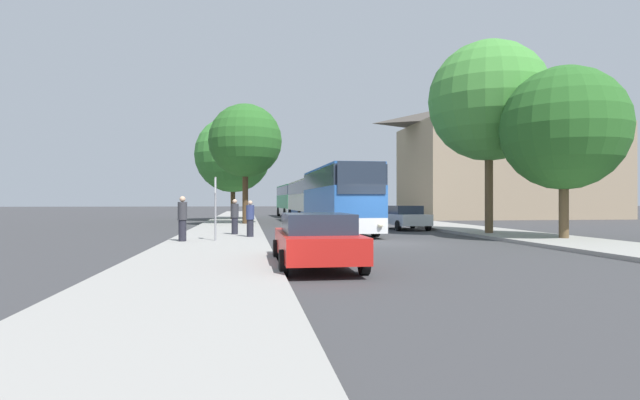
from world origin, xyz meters
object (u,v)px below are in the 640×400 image
(tree_left_far, at_px, (233,154))
(tree_right_near, at_px, (564,128))
(bus_front, at_px, (338,199))
(tree_left_near, at_px, (245,141))
(pedestrian_waiting_near, at_px, (182,218))
(bus_rear, at_px, (293,200))
(tree_right_mid, at_px, (489,101))
(bus_middle, at_px, (311,200))
(pedestrian_walking_back, at_px, (235,217))
(bus_stop_sign, at_px, (215,201))
(parked_car_right_near, at_px, (405,217))
(parked_car_left_curb, at_px, (316,239))
(pedestrian_waiting_far, at_px, (250,219))

(tree_left_far, height_order, tree_right_near, tree_left_far)
(bus_front, bearing_deg, tree_left_near, 119.21)
(pedestrian_waiting_near, distance_m, tree_left_near, 16.32)
(bus_rear, height_order, tree_right_mid, tree_right_mid)
(tree_right_mid, bearing_deg, bus_front, 153.99)
(bus_middle, xyz_separation_m, pedestrian_walking_back, (-5.72, -16.40, -0.81))
(bus_rear, xyz_separation_m, bus_stop_sign, (-6.23, -34.49, -0.12))
(parked_car_right_near, height_order, tree_right_mid, tree_right_mid)
(bus_rear, bearing_deg, bus_middle, -91.58)
(bus_front, distance_m, tree_left_near, 10.90)
(tree_right_near, bearing_deg, pedestrian_walking_back, 162.44)
(parked_car_left_curb, relative_size, pedestrian_waiting_near, 2.65)
(tree_right_near, bearing_deg, parked_car_left_curb, -149.63)
(bus_middle, relative_size, bus_stop_sign, 4.66)
(tree_right_near, bearing_deg, bus_middle, 111.69)
(parked_car_left_curb, relative_size, parked_car_right_near, 1.11)
(bus_stop_sign, distance_m, pedestrian_waiting_near, 1.44)
(parked_car_right_near, xyz_separation_m, tree_right_near, (3.90, -9.63, 4.08))
(pedestrian_walking_back, height_order, tree_left_near, tree_left_near)
(bus_rear, xyz_separation_m, tree_right_near, (8.44, -35.19, 2.99))
(bus_middle, distance_m, pedestrian_walking_back, 17.39)
(bus_rear, xyz_separation_m, tree_right_mid, (6.95, -31.44, 4.86))
(tree_left_near, bearing_deg, bus_middle, 43.11)
(bus_front, xyz_separation_m, tree_right_mid, (7.01, -3.42, 4.84))
(bus_middle, height_order, bus_rear, bus_rear)
(bus_rear, distance_m, tree_right_near, 36.31)
(pedestrian_walking_back, xyz_separation_m, tree_right_near, (14.01, -4.43, 3.85))
(tree_left_far, relative_size, tree_right_near, 1.24)
(bus_rear, relative_size, tree_right_mid, 1.19)
(tree_left_far, relative_size, tree_right_mid, 0.95)
(pedestrian_waiting_near, xyz_separation_m, tree_left_near, (2.38, 15.37, 4.94))
(bus_middle, relative_size, tree_right_mid, 1.24)
(bus_rear, distance_m, parked_car_left_curb, 42.15)
(tree_left_far, bearing_deg, pedestrian_walking_back, -88.14)
(bus_middle, relative_size, tree_right_near, 1.61)
(pedestrian_waiting_near, distance_m, pedestrian_waiting_far, 3.42)
(parked_car_left_curb, xyz_separation_m, parked_car_right_near, (7.75, 16.45, 0.02))
(pedestrian_walking_back, bearing_deg, tree_right_near, -56.57)
(tree_left_near, bearing_deg, pedestrian_waiting_near, -98.79)
(tree_left_far, distance_m, tree_right_mid, 25.08)
(bus_front, height_order, bus_rear, bus_front)
(bus_middle, relative_size, tree_left_near, 1.40)
(parked_car_left_curb, distance_m, parked_car_right_near, 18.19)
(bus_stop_sign, bearing_deg, tree_right_mid, 13.03)
(pedestrian_walking_back, bearing_deg, parked_car_left_curb, -117.18)
(bus_middle, xyz_separation_m, bus_rear, (-0.15, 14.36, 0.05))
(tree_left_far, height_order, tree_right_mid, tree_right_mid)
(pedestrian_waiting_far, bearing_deg, parked_car_left_curb, 2.58)
(bus_middle, bearing_deg, bus_stop_sign, -108.61)
(bus_middle, distance_m, tree_left_near, 8.35)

